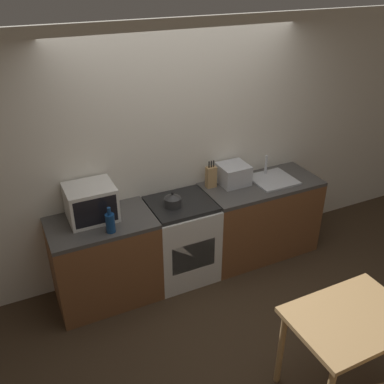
# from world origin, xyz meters

# --- Properties ---
(ground_plane) EXTENTS (16.00, 16.00, 0.00)m
(ground_plane) POSITION_xyz_m (0.00, 0.00, 0.00)
(ground_plane) COLOR #3D2D1E
(wall_back) EXTENTS (10.00, 0.06, 2.60)m
(wall_back) POSITION_xyz_m (0.00, 1.15, 1.30)
(wall_back) COLOR silver
(wall_back) RESTS_ON ground_plane
(counter_left_run) EXTENTS (0.99, 0.62, 0.90)m
(counter_left_run) POSITION_xyz_m (-0.98, 0.81, 0.45)
(counter_left_run) COLOR brown
(counter_left_run) RESTS_ON ground_plane
(counter_right_run) EXTENTS (1.30, 0.62, 0.90)m
(counter_right_run) POSITION_xyz_m (0.82, 0.81, 0.45)
(counter_right_run) COLOR brown
(counter_right_run) RESTS_ON ground_plane
(stove_range) EXTENTS (0.66, 0.62, 0.90)m
(stove_range) POSITION_xyz_m (-0.16, 0.80, 0.45)
(stove_range) COLOR silver
(stove_range) RESTS_ON ground_plane
(kettle) EXTENTS (0.17, 0.17, 0.16)m
(kettle) POSITION_xyz_m (-0.26, 0.77, 0.97)
(kettle) COLOR #2D2D2D
(kettle) RESTS_ON stove_range
(microwave) EXTENTS (0.44, 0.38, 0.33)m
(microwave) POSITION_xyz_m (-1.03, 0.90, 1.07)
(microwave) COLOR silver
(microwave) RESTS_ON counter_left_run
(bottle) EXTENTS (0.08, 0.08, 0.25)m
(bottle) POSITION_xyz_m (-0.94, 0.60, 1.00)
(bottle) COLOR navy
(bottle) RESTS_ON counter_left_run
(knife_block) EXTENTS (0.11, 0.07, 0.30)m
(knife_block) POSITION_xyz_m (0.28, 0.97, 1.02)
(knife_block) COLOR tan
(knife_block) RESTS_ON counter_right_run
(toaster_oven) EXTENTS (0.31, 0.30, 0.22)m
(toaster_oven) POSITION_xyz_m (0.53, 0.94, 1.01)
(toaster_oven) COLOR silver
(toaster_oven) RESTS_ON counter_right_run
(sink_basin) EXTENTS (0.45, 0.44, 0.24)m
(sink_basin) POSITION_xyz_m (0.97, 0.81, 0.92)
(sink_basin) COLOR silver
(sink_basin) RESTS_ON counter_right_run
(dining_table) EXTENTS (0.91, 0.65, 0.78)m
(dining_table) POSITION_xyz_m (0.38, -1.05, 0.66)
(dining_table) COLOR tan
(dining_table) RESTS_ON ground_plane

